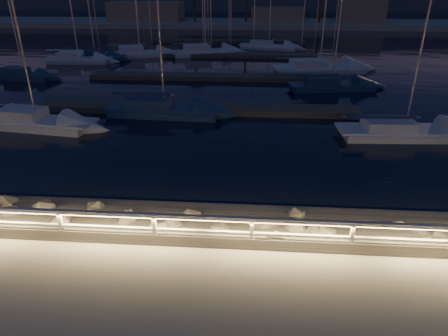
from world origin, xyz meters
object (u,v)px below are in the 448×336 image
at_px(sailboat_b, 34,120).
at_px(sailboat_n, 204,52).
at_px(sailboat_d, 401,130).
at_px(sailboat_i, 138,53).
at_px(sailboat_a, 22,75).
at_px(sailboat_e, 77,59).
at_px(sailboat_k, 267,46).
at_px(sailboat_j, 94,56).
at_px(sailboat_f, 161,108).
at_px(guard_rail, 120,220).
at_px(sailboat_c, 330,85).
at_px(sailboat_h, 317,67).

relative_size(sailboat_b, sailboat_n, 0.88).
distance_m(sailboat_d, sailboat_i, 33.56).
xyz_separation_m(sailboat_a, sailboat_e, (1.75, 8.06, 0.04)).
bearing_deg(sailboat_k, sailboat_j, -141.36).
xyz_separation_m(sailboat_d, sailboat_f, (-14.54, 3.08, 0.05)).
xyz_separation_m(guard_rail, sailboat_d, (12.45, 11.99, -0.98)).
distance_m(sailboat_f, sailboat_j, 23.35).
height_order(sailboat_b, sailboat_f, sailboat_f).
xyz_separation_m(sailboat_a, sailboat_i, (7.35, 12.35, 0.06)).
relative_size(sailboat_f, sailboat_n, 0.94).
bearing_deg(guard_rail, sailboat_i, 104.68).
bearing_deg(sailboat_e, sailboat_n, 21.88).
relative_size(sailboat_f, sailboat_j, 1.14).
height_order(sailboat_b, sailboat_c, sailboat_b).
height_order(sailboat_b, sailboat_d, sailboat_d).
bearing_deg(sailboat_d, sailboat_b, 176.67).
bearing_deg(sailboat_c, sailboat_i, 134.77).
bearing_deg(guard_rail, sailboat_n, 93.20).
relative_size(sailboat_d, sailboat_h, 0.82).
height_order(sailboat_d, sailboat_e, sailboat_d).
bearing_deg(sailboat_j, sailboat_h, -3.92).
xyz_separation_m(sailboat_b, sailboat_d, (21.73, -0.04, -0.03)).
distance_m(sailboat_a, sailboat_j, 10.55).
distance_m(guard_rail, sailboat_a, 30.15).
bearing_deg(guard_rail, sailboat_a, 124.55).
bearing_deg(sailboat_a, sailboat_d, -14.54).
bearing_deg(sailboat_i, sailboat_e, -163.37).
distance_m(sailboat_a, sailboat_i, 14.38).
distance_m(guard_rail, sailboat_j, 37.80).
xyz_separation_m(guard_rail, sailboat_b, (-9.28, 12.03, -0.95)).
height_order(sailboat_b, sailboat_k, sailboat_k).
height_order(sailboat_b, sailboat_j, sailboat_b).
distance_m(sailboat_e, sailboat_j, 2.36).
xyz_separation_m(sailboat_h, sailboat_n, (-12.28, 8.88, 0.01)).
distance_m(sailboat_b, sailboat_d, 21.73).
bearing_deg(sailboat_e, sailboat_c, -23.67).
relative_size(sailboat_f, sailboat_i, 1.01).
xyz_separation_m(sailboat_b, sailboat_c, (19.51, 10.85, -0.03)).
distance_m(sailboat_c, sailboat_i, 24.55).
height_order(sailboat_c, sailboat_d, sailboat_d).
height_order(sailboat_c, sailboat_f, sailboat_f).
bearing_deg(sailboat_f, sailboat_i, 111.88).
distance_m(sailboat_c, sailboat_h, 7.04).
xyz_separation_m(sailboat_e, sailboat_i, (5.60, 4.30, 0.02)).
height_order(sailboat_a, sailboat_e, sailboat_e).
relative_size(sailboat_b, sailboat_k, 0.95).
relative_size(sailboat_j, sailboat_k, 0.88).
relative_size(sailboat_c, sailboat_k, 0.92).
xyz_separation_m(sailboat_b, sailboat_j, (-5.00, 22.96, -0.02)).
distance_m(sailboat_f, sailboat_k, 30.27).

